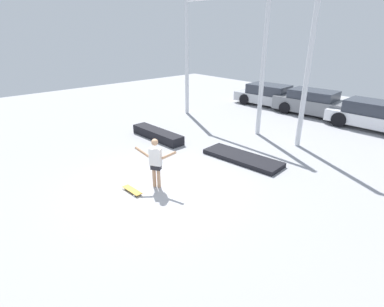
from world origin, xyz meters
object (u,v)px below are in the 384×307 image
at_px(skateboarder, 156,161).
at_px(parked_car_white, 373,116).
at_px(grind_box, 157,134).
at_px(manual_pad, 242,158).
at_px(parked_car_grey, 314,103).
at_px(parked_car_silver, 270,96).
at_px(skateboard, 132,190).

relative_size(skateboarder, parked_car_white, 0.38).
bearing_deg(grind_box, parked_car_white, 56.19).
distance_m(manual_pad, parked_car_grey, 8.08).
height_order(parked_car_silver, parked_car_grey, parked_car_grey).
distance_m(skateboarder, skateboard, 1.12).
height_order(manual_pad, parked_car_white, parked_car_white).
relative_size(skateboard, manual_pad, 0.26).
bearing_deg(skateboard, manual_pad, 78.60).
xyz_separation_m(parked_car_silver, parked_car_white, (6.08, -0.37, 0.02)).
distance_m(manual_pad, parked_car_silver, 9.12).
distance_m(grind_box, parked_car_grey, 9.29).
height_order(skateboard, grind_box, grind_box).
relative_size(skateboarder, grind_box, 0.55).
bearing_deg(parked_car_silver, grind_box, -92.24).
relative_size(skateboard, grind_box, 0.27).
bearing_deg(parked_car_grey, grind_box, -110.86).
bearing_deg(manual_pad, grind_box, -166.67).
bearing_deg(skateboard, grind_box, 132.51).
distance_m(grind_box, manual_pad, 4.13).
relative_size(skateboarder, manual_pad, 0.52).
bearing_deg(skateboarder, parked_car_white, 48.18).
height_order(skateboarder, manual_pad, skateboarder).
height_order(parked_car_grey, parked_car_white, parked_car_grey).
xyz_separation_m(skateboarder, parked_car_white, (2.19, 11.19, -0.23)).
distance_m(skateboarder, parked_car_silver, 12.20).
xyz_separation_m(skateboard, parked_car_grey, (-0.69, 12.24, 0.61)).
distance_m(skateboarder, parked_car_grey, 11.54).
height_order(manual_pad, parked_car_grey, parked_car_grey).
bearing_deg(parked_car_grey, parked_car_silver, 174.52).
xyz_separation_m(parked_car_grey, parked_car_white, (3.10, -0.30, -0.02)).
xyz_separation_m(grind_box, parked_car_white, (5.75, 8.59, 0.45)).
distance_m(skateboard, parked_car_silver, 12.85).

